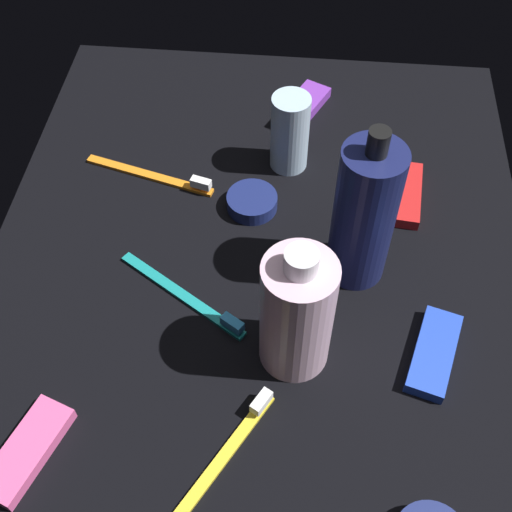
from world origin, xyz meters
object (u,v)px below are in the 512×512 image
snack_bar_pink (27,450)px  snack_bar_red (404,194)px  lotion_bottle (364,215)px  cream_tin_right (252,202)px  toothbrush_teal (189,298)px  bodywash_bottle (297,313)px  toothbrush_yellow (223,456)px  snack_bar_blue (434,353)px  deodorant_stick (290,133)px  snack_bar_purple (302,107)px  toothbrush_orange (157,175)px

snack_bar_pink → snack_bar_red: 52.91cm
lotion_bottle → snack_bar_red: size_ratio=2.02×
snack_bar_red → cream_tin_right: cream_tin_right is taller
toothbrush_teal → cream_tin_right: bearing=159.1°
bodywash_bottle → toothbrush_yellow: bodywash_bottle is taller
toothbrush_teal → snack_bar_red: bearing=126.3°
lotion_bottle → snack_bar_red: 15.81cm
toothbrush_teal → lotion_bottle: bearing=109.4°
bodywash_bottle → snack_bar_blue: 16.38cm
toothbrush_teal → toothbrush_yellow: bearing=19.0°
lotion_bottle → cream_tin_right: (-8.37, -12.87, -8.31)cm
snack_bar_blue → lotion_bottle: bearing=-126.9°
lotion_bottle → cream_tin_right: 17.46cm
snack_bar_blue → snack_bar_red: bearing=-158.6°
lotion_bottle → toothbrush_teal: bearing=-70.6°
lotion_bottle → cream_tin_right: size_ratio=3.30×
deodorant_stick → bodywash_bottle: bearing=4.8°
deodorant_stick → snack_bar_purple: size_ratio=1.04×
snack_bar_pink → snack_bar_red: same height
lotion_bottle → toothbrush_orange: (-12.18, -25.77, -8.67)cm
cream_tin_right → lotion_bottle: bearing=57.0°
lotion_bottle → snack_bar_purple: size_ratio=2.02×
bodywash_bottle → toothbrush_orange: size_ratio=0.97×
deodorant_stick → snack_bar_purple: 11.81cm
snack_bar_red → deodorant_stick: bearing=-102.4°
snack_bar_blue → snack_bar_purple: (-38.61, -15.96, 0.00)cm
bodywash_bottle → snack_bar_red: 27.83cm
snack_bar_red → snack_bar_purple: size_ratio=1.00×
snack_bar_red → snack_bar_blue: size_ratio=1.00×
lotion_bottle → snack_bar_blue: size_ratio=2.02×
bodywash_bottle → deodorant_stick: bodywash_bottle is taller
bodywash_bottle → snack_bar_purple: bodywash_bottle is taller
toothbrush_orange → lotion_bottle: bearing=64.7°
snack_bar_pink → snack_bar_blue: (-14.40, 39.62, 0.00)cm
toothbrush_yellow → snack_bar_purple: bearing=174.6°
snack_bar_red → snack_bar_blue: 23.00cm
lotion_bottle → toothbrush_yellow: (24.30, -12.46, -8.67)cm
toothbrush_yellow → snack_bar_red: size_ratio=1.56×
toothbrush_orange → toothbrush_yellow: bearing=20.0°
lotion_bottle → cream_tin_right: bearing=-123.0°
lotion_bottle → toothbrush_yellow: 28.65cm
snack_bar_pink → snack_bar_blue: bearing=129.8°
cream_tin_right → bodywash_bottle: bearing=17.5°
toothbrush_yellow → snack_bar_blue: size_ratio=1.56×
toothbrush_yellow → cream_tin_right: bearing=-179.3°
snack_bar_pink → cream_tin_right: (-33.94, 18.35, 0.21)cm
lotion_bottle → bodywash_bottle: lotion_bottle is taller
lotion_bottle → bodywash_bottle: size_ratio=1.23×
toothbrush_yellow → snack_bar_blue: (-13.13, 20.86, 0.14)cm
snack_bar_pink → toothbrush_teal: bearing=166.3°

